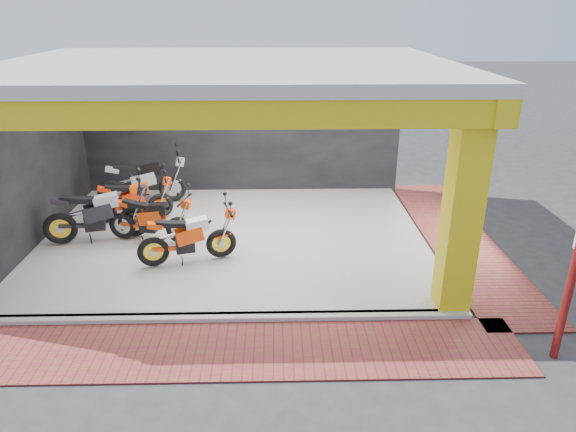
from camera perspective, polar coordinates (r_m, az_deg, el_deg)
name	(u,v)px	position (r m, az deg, el deg)	size (l,w,h in m)	color
ground	(226,288)	(9.27, -6.87, -7.94)	(80.00, 80.00, 0.00)	#2D2D30
showroom_floor	(234,238)	(11.01, -5.97, -2.47)	(8.00, 6.00, 0.10)	silver
showroom_ceiling	(227,66)	(10.06, -6.81, 16.21)	(8.40, 6.40, 0.20)	beige
back_wall	(241,128)	(13.42, -5.29, 9.75)	(8.20, 0.20, 3.50)	black
left_wall	(25,163)	(11.53, -27.19, 5.28)	(0.20, 6.20, 3.50)	black
corner_column	(462,210)	(8.28, 18.81, 0.62)	(0.50, 0.50, 3.50)	gold
header_beam_front	(209,113)	(7.16, -8.80, 11.24)	(8.40, 0.30, 0.40)	gold
header_beam_right	(437,82)	(10.52, 16.24, 14.12)	(0.30, 6.40, 0.40)	gold
floor_kerb	(221,318)	(8.38, -7.51, -11.15)	(8.00, 0.20, 0.10)	silver
paver_front	(215,350)	(7.76, -8.07, -14.53)	(9.00, 1.40, 0.03)	maroon
paver_right	(457,237)	(11.66, 18.28, -2.28)	(1.40, 7.00, 0.03)	maroon
signpost	(576,263)	(7.78, 29.32, -4.58)	(0.11, 0.38, 2.74)	maroon
moto_hero	(221,230)	(9.84, -7.51, -1.52)	(1.96, 0.73, 1.20)	#FF420A
moto_row_a	(133,207)	(11.10, -16.88, 0.95)	(2.23, 0.83, 1.37)	black
moto_row_b	(178,217)	(10.58, -12.09, -0.15)	(1.93, 0.71, 1.18)	#DB3E09
moto_row_c	(159,194)	(12.01, -14.10, 2.37)	(1.92, 0.71, 1.17)	#F5310A
moto_row_d	(172,176)	(12.94, -12.79, 4.37)	(2.23, 0.83, 1.36)	#9E9FA5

